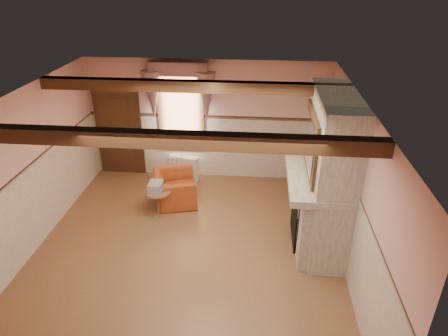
# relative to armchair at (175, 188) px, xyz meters

# --- Properties ---
(floor) EXTENTS (5.50, 6.00, 0.01)m
(floor) POSITION_rel_armchair_xyz_m (0.55, -1.68, -0.32)
(floor) COLOR brown
(floor) RESTS_ON ground
(ceiling) EXTENTS (5.50, 6.00, 0.01)m
(ceiling) POSITION_rel_armchair_xyz_m (0.55, -1.68, 2.48)
(ceiling) COLOR silver
(ceiling) RESTS_ON wall_back
(wall_back) EXTENTS (5.50, 0.02, 2.80)m
(wall_back) POSITION_rel_armchair_xyz_m (0.55, 1.32, 1.08)
(wall_back) COLOR #D99E96
(wall_back) RESTS_ON floor
(wall_front) EXTENTS (5.50, 0.02, 2.80)m
(wall_front) POSITION_rel_armchair_xyz_m (0.55, -4.68, 1.08)
(wall_front) COLOR #D99E96
(wall_front) RESTS_ON floor
(wall_left) EXTENTS (0.02, 6.00, 2.80)m
(wall_left) POSITION_rel_armchair_xyz_m (-2.20, -1.68, 1.08)
(wall_left) COLOR #D99E96
(wall_left) RESTS_ON floor
(wall_right) EXTENTS (0.02, 6.00, 2.80)m
(wall_right) POSITION_rel_armchair_xyz_m (3.30, -1.68, 1.08)
(wall_right) COLOR #D99E96
(wall_right) RESTS_ON floor
(wainscot) EXTENTS (5.50, 6.00, 1.50)m
(wainscot) POSITION_rel_armchair_xyz_m (0.55, -1.68, 0.43)
(wainscot) COLOR beige
(wainscot) RESTS_ON floor
(chair_rail) EXTENTS (5.50, 6.00, 0.08)m
(chair_rail) POSITION_rel_armchair_xyz_m (0.55, -1.68, 1.18)
(chair_rail) COLOR black
(chair_rail) RESTS_ON wainscot
(firebox) EXTENTS (0.20, 0.95, 0.90)m
(firebox) POSITION_rel_armchair_xyz_m (2.55, -1.08, 0.13)
(firebox) COLOR black
(firebox) RESTS_ON floor
(armchair) EXTENTS (1.09, 1.18, 0.65)m
(armchair) POSITION_rel_armchair_xyz_m (0.00, 0.00, 0.00)
(armchair) COLOR #994219
(armchair) RESTS_ON floor
(side_table) EXTENTS (0.67, 0.67, 0.55)m
(side_table) POSITION_rel_armchair_xyz_m (-0.24, -0.49, -0.05)
(side_table) COLOR brown
(side_table) RESTS_ON floor
(book_stack) EXTENTS (0.26, 0.32, 0.20)m
(book_stack) POSITION_rel_armchair_xyz_m (-0.26, -0.53, 0.33)
(book_stack) COLOR #B7AD8C
(book_stack) RESTS_ON side_table
(radiator) EXTENTS (0.72, 0.34, 0.60)m
(radiator) POSITION_rel_armchair_xyz_m (0.01, 1.02, -0.02)
(radiator) COLOR silver
(radiator) RESTS_ON floor
(bowl) EXTENTS (0.33, 0.33, 0.08)m
(bowl) POSITION_rel_armchair_xyz_m (2.79, -1.23, 1.14)
(bowl) COLOR brown
(bowl) RESTS_ON mantel
(mantel_clock) EXTENTS (0.14, 0.24, 0.20)m
(mantel_clock) POSITION_rel_armchair_xyz_m (2.79, -0.33, 1.20)
(mantel_clock) COLOR black
(mantel_clock) RESTS_ON mantel
(oil_lamp) EXTENTS (0.11, 0.11, 0.28)m
(oil_lamp) POSITION_rel_armchair_xyz_m (2.79, -0.57, 1.24)
(oil_lamp) COLOR gold
(oil_lamp) RESTS_ON mantel
(candle_red) EXTENTS (0.06, 0.06, 0.16)m
(candle_red) POSITION_rel_armchair_xyz_m (2.79, -1.55, 1.18)
(candle_red) COLOR #B31624
(candle_red) RESTS_ON mantel
(jar_yellow) EXTENTS (0.06, 0.06, 0.12)m
(jar_yellow) POSITION_rel_armchair_xyz_m (2.79, -1.43, 1.16)
(jar_yellow) COLOR gold
(jar_yellow) RESTS_ON mantel
(fireplace) EXTENTS (0.85, 2.00, 2.80)m
(fireplace) POSITION_rel_armchair_xyz_m (2.97, -1.08, 1.08)
(fireplace) COLOR gray
(fireplace) RESTS_ON floor
(mantel) EXTENTS (1.05, 2.05, 0.12)m
(mantel) POSITION_rel_armchair_xyz_m (2.79, -1.08, 1.04)
(mantel) COLOR gray
(mantel) RESTS_ON fireplace
(overmantel_mirror) EXTENTS (0.06, 1.44, 1.04)m
(overmantel_mirror) POSITION_rel_armchair_xyz_m (2.61, -1.08, 1.65)
(overmantel_mirror) COLOR silver
(overmantel_mirror) RESTS_ON fireplace
(door) EXTENTS (1.10, 0.10, 2.10)m
(door) POSITION_rel_armchair_xyz_m (-1.55, 1.26, 0.73)
(door) COLOR black
(door) RESTS_ON floor
(window) EXTENTS (1.06, 0.08, 2.02)m
(window) POSITION_rel_armchair_xyz_m (-0.05, 1.29, 1.33)
(window) COLOR white
(window) RESTS_ON wall_back
(window_drapes) EXTENTS (1.30, 0.14, 1.40)m
(window_drapes) POSITION_rel_armchair_xyz_m (-0.05, 1.20, 1.93)
(window_drapes) COLOR gray
(window_drapes) RESTS_ON wall_back
(ceiling_beam_front) EXTENTS (5.50, 0.18, 0.20)m
(ceiling_beam_front) POSITION_rel_armchair_xyz_m (0.55, -2.88, 2.38)
(ceiling_beam_front) COLOR black
(ceiling_beam_front) RESTS_ON ceiling
(ceiling_beam_back) EXTENTS (5.50, 0.18, 0.20)m
(ceiling_beam_back) POSITION_rel_armchair_xyz_m (0.55, -0.48, 2.38)
(ceiling_beam_back) COLOR black
(ceiling_beam_back) RESTS_ON ceiling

